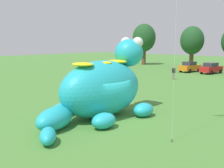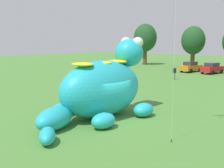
{
  "view_description": "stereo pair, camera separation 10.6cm",
  "coord_description": "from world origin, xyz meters",
  "px_view_note": "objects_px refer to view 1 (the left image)",
  "views": [
    {
      "loc": [
        11.53,
        -13.06,
        5.03
      ],
      "look_at": [
        -1.4,
        1.11,
        2.09
      ],
      "focal_mm": 45.19,
      "sensor_mm": 36.0,
      "label": 1
    },
    {
      "loc": [
        11.61,
        -12.99,
        5.03
      ],
      "look_at": [
        -1.4,
        1.11,
        2.09
      ],
      "focal_mm": 45.19,
      "sensor_mm": 36.0,
      "label": 2
    }
  ],
  "objects_px": {
    "car_red": "(211,68)",
    "spectator_near_inflatable": "(174,73)",
    "car_orange": "(190,67)",
    "spectator_wandering": "(104,84)",
    "giant_inflatable_creature": "(102,88)"
  },
  "relations": [
    {
      "from": "giant_inflatable_creature",
      "to": "car_orange",
      "type": "distance_m",
      "value": 30.56
    },
    {
      "from": "car_orange",
      "to": "car_red",
      "type": "height_order",
      "value": "same"
    },
    {
      "from": "car_red",
      "to": "spectator_near_inflatable",
      "type": "distance_m",
      "value": 10.0
    },
    {
      "from": "car_red",
      "to": "giant_inflatable_creature",
      "type": "bearing_deg",
      "value": -80.17
    },
    {
      "from": "car_red",
      "to": "spectator_wandering",
      "type": "relative_size",
      "value": 2.51
    },
    {
      "from": "car_orange",
      "to": "car_red",
      "type": "distance_m",
      "value": 3.53
    },
    {
      "from": "car_red",
      "to": "spectator_wandering",
      "type": "height_order",
      "value": "car_red"
    },
    {
      "from": "car_orange",
      "to": "spectator_wandering",
      "type": "height_order",
      "value": "car_orange"
    },
    {
      "from": "car_red",
      "to": "spectator_near_inflatable",
      "type": "relative_size",
      "value": 2.51
    },
    {
      "from": "spectator_wandering",
      "to": "giant_inflatable_creature",
      "type": "bearing_deg",
      "value": -47.13
    },
    {
      "from": "car_orange",
      "to": "spectator_wandering",
      "type": "distance_m",
      "value": 22.9
    },
    {
      "from": "giant_inflatable_creature",
      "to": "spectator_near_inflatable",
      "type": "relative_size",
      "value": 6.0
    },
    {
      "from": "spectator_near_inflatable",
      "to": "car_red",
      "type": "bearing_deg",
      "value": 85.45
    },
    {
      "from": "car_orange",
      "to": "spectator_near_inflatable",
      "type": "xyz_separation_m",
      "value": [
        2.73,
        -9.81,
        -0.01
      ]
    },
    {
      "from": "car_red",
      "to": "spectator_wandering",
      "type": "xyz_separation_m",
      "value": [
        -0.97,
        -22.91,
        -0.01
      ]
    }
  ]
}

